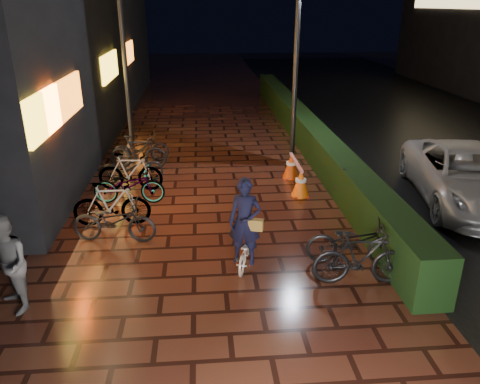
{
  "coord_description": "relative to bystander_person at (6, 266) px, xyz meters",
  "views": [
    {
      "loc": [
        -0.33,
        -7.97,
        4.66
      ],
      "look_at": [
        0.4,
        0.77,
        1.1
      ],
      "focal_mm": 35.0,
      "sensor_mm": 36.0,
      "label": 1
    }
  ],
  "objects": [
    {
      "name": "hedge",
      "position": [
        6.76,
        9.32,
        -0.33
      ],
      "size": [
        0.7,
        20.0,
        1.0
      ],
      "primitive_type": "cube",
      "color": "black",
      "rests_on": "ground"
    },
    {
      "name": "bystander_person",
      "position": [
        0.0,
        0.0,
        0.0
      ],
      "size": [
        0.99,
        1.02,
        1.66
      ],
      "primitive_type": "imported",
      "rotation": [
        0.0,
        0.0,
        -0.94
      ],
      "color": "#59595B",
      "rests_on": "ground"
    },
    {
      "name": "parked_bikes_storefront",
      "position": [
        1.2,
        5.01,
        -0.35
      ],
      "size": [
        1.96,
        6.12,
        1.03
      ],
      "color": "black",
      "rests_on": "ground"
    },
    {
      "name": "parked_bikes_hedge",
      "position": [
        5.88,
        0.67,
        -0.35
      ],
      "size": [
        1.86,
        1.45,
        1.03
      ],
      "color": "black",
      "rests_on": "ground"
    },
    {
      "name": "traffic_barrier",
      "position": [
        5.63,
        5.09,
        -0.47
      ],
      "size": [
        0.46,
        1.81,
        0.73
      ],
      "color": "#FF640D",
      "rests_on": "ground"
    },
    {
      "name": "van",
      "position": [
        9.62,
        3.65,
        -0.13
      ],
      "size": [
        3.14,
        5.32,
        1.39
      ],
      "primitive_type": "imported",
      "rotation": [
        0.0,
        0.0,
        -0.18
      ],
      "color": "#AFAFB4",
      "rests_on": "ground"
    },
    {
      "name": "ground",
      "position": [
        3.46,
        1.32,
        -0.83
      ],
      "size": [
        80.0,
        80.0,
        0.0
      ],
      "primitive_type": "plane",
      "color": "#381911",
      "rests_on": "ground"
    },
    {
      "name": "cyclist",
      "position": [
        3.87,
        1.06,
        -0.17
      ],
      "size": [
        0.77,
        1.32,
        1.79
      ],
      "color": "silver",
      "rests_on": "ground"
    },
    {
      "name": "cart_assembly",
      "position": [
        6.67,
        3.81,
        -0.3
      ],
      "size": [
        0.56,
        0.58,
        1.03
      ],
      "color": "black",
      "rests_on": "ground"
    },
    {
      "name": "lamp_post_hedge",
      "position": [
        5.87,
        6.92,
        2.17
      ],
      "size": [
        0.52,
        0.23,
        5.46
      ],
      "color": "black",
      "rests_on": "ground"
    },
    {
      "name": "lamp_post_sf",
      "position": [
        0.63,
        9.76,
        2.37
      ],
      "size": [
        0.54,
        0.3,
        5.82
      ],
      "color": "black",
      "rests_on": "ground"
    }
  ]
}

